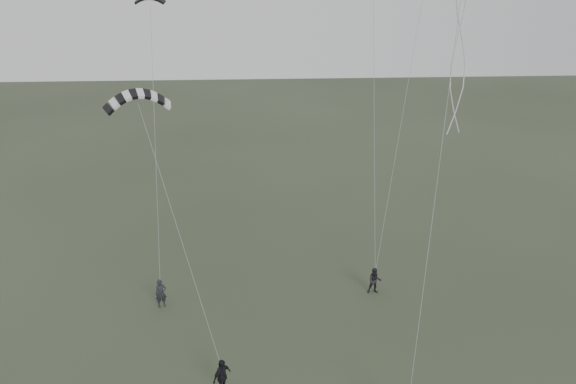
{
  "coord_description": "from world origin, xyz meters",
  "views": [
    {
      "loc": [
        -0.14,
        -20.81,
        18.31
      ],
      "look_at": [
        1.35,
        5.41,
        7.26
      ],
      "focal_mm": 35.0,
      "sensor_mm": 36.0,
      "label": 1
    }
  ],
  "objects_px": {
    "flyer_right": "(375,281)",
    "flyer_center": "(222,377)",
    "kite_striped": "(137,94)",
    "flyer_left": "(161,293)"
  },
  "relations": [
    {
      "from": "flyer_right",
      "to": "flyer_center",
      "type": "xyz_separation_m",
      "value": [
        -8.49,
        -7.78,
        0.11
      ]
    },
    {
      "from": "flyer_center",
      "to": "kite_striped",
      "type": "relative_size",
      "value": 0.63
    },
    {
      "from": "flyer_left",
      "to": "flyer_right",
      "type": "bearing_deg",
      "value": -15.52
    },
    {
      "from": "kite_striped",
      "to": "flyer_right",
      "type": "bearing_deg",
      "value": -6.43
    },
    {
      "from": "flyer_left",
      "to": "kite_striped",
      "type": "bearing_deg",
      "value": -101.3
    },
    {
      "from": "flyer_right",
      "to": "kite_striped",
      "type": "xyz_separation_m",
      "value": [
        -12.01,
        -2.71,
        11.84
      ]
    },
    {
      "from": "kite_striped",
      "to": "flyer_left",
      "type": "bearing_deg",
      "value": 78.31
    },
    {
      "from": "flyer_left",
      "to": "flyer_center",
      "type": "distance_m",
      "value": 8.04
    },
    {
      "from": "flyer_right",
      "to": "flyer_center",
      "type": "height_order",
      "value": "flyer_center"
    },
    {
      "from": "flyer_left",
      "to": "kite_striped",
      "type": "xyz_separation_m",
      "value": [
        0.26,
        -2.02,
        11.8
      ]
    }
  ]
}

